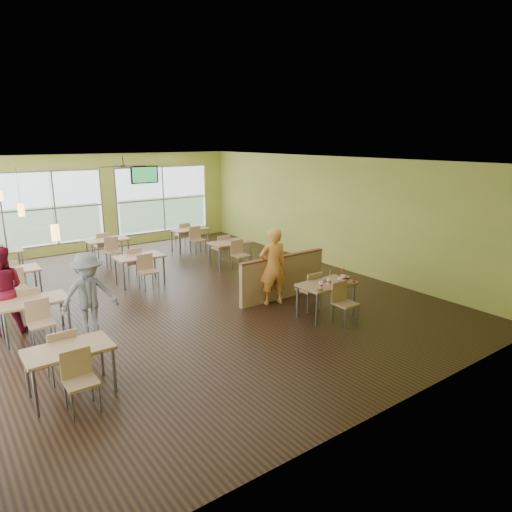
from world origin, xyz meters
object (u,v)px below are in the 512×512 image
Objects in this scene: half_wall_divider at (283,277)px; man_plaid at (273,266)px; food_basket at (344,277)px; main_table at (326,288)px.

man_plaid is (-0.43, -0.17, 0.36)m from half_wall_divider.
half_wall_divider is 0.59m from man_plaid.
food_basket is at bearing -70.94° from half_wall_divider.
main_table is at bearing 124.00° from man_plaid.
man_plaid is at bearing 108.44° from main_table.
man_plaid is (-0.43, 1.28, 0.26)m from main_table.
man_plaid is 1.60m from food_basket.
main_table is at bearing 178.27° from food_basket.
food_basket is (0.93, -1.30, -0.10)m from man_plaid.
half_wall_divider is at bearing 109.06° from food_basket.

